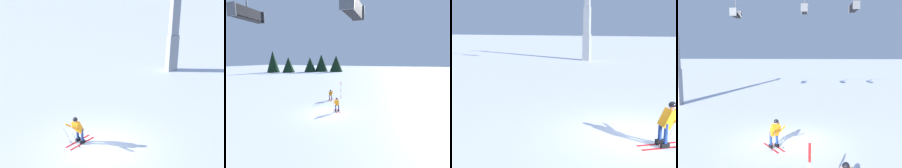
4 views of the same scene
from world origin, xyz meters
The scene contains 3 objects.
ground_plane centered at (0.00, 0.00, 0.00)m, with size 260.00×260.00×0.00m, color white.
skier_carving_main centered at (-0.59, -1.09, 0.87)m, with size 1.34×1.61×1.63m.
lift_tower_far centered at (22.32, 8.79, 4.14)m, with size 0.86×3.03×10.02m.
Camera 3 is at (-9.83, -1.14, 3.82)m, focal length 44.40 mm.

